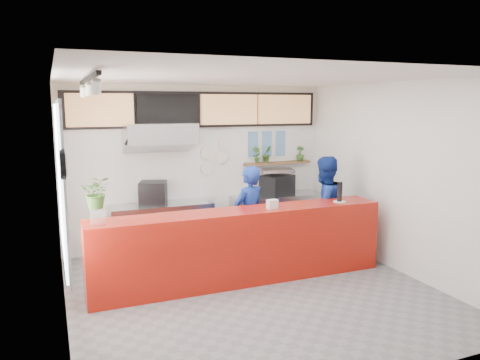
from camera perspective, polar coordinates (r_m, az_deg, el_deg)
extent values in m
plane|color=slate|center=(6.90, 1.47, -13.32)|extent=(5.00, 5.00, 0.00)
plane|color=silver|center=(6.39, 1.58, 12.40)|extent=(5.00, 5.00, 0.00)
plane|color=white|center=(8.80, -5.04, 1.69)|extent=(5.00, 0.00, 5.00)
plane|color=white|center=(5.95, -21.14, -2.51)|extent=(0.00, 5.00, 5.00)
plane|color=white|center=(7.81, 18.56, 0.30)|extent=(0.00, 5.00, 5.00)
cube|color=#A2160B|center=(7.06, 0.17, -8.04)|extent=(4.50, 0.60, 1.10)
cube|color=beige|center=(8.71, -5.12, 8.88)|extent=(5.00, 0.02, 0.80)
cube|color=#B2B5BA|center=(8.52, -9.51, -5.86)|extent=(1.80, 0.60, 0.90)
cube|color=black|center=(8.34, -10.54, -1.59)|extent=(0.58, 0.58, 0.41)
cube|color=#B2B5BA|center=(8.20, -9.75, 5.61)|extent=(1.20, 0.70, 0.35)
cube|color=#B2B5BA|center=(8.21, -9.71, 4.22)|extent=(1.20, 0.69, 0.31)
cube|color=#B2B5BA|center=(9.27, 4.53, -4.52)|extent=(1.80, 0.60, 0.90)
cube|color=black|center=(9.14, 4.56, -0.60)|extent=(0.72, 0.62, 0.38)
cube|color=#A0A4A7|center=(9.09, 4.58, 1.17)|extent=(0.70, 0.57, 0.06)
cube|color=brown|center=(9.30, 4.61, 2.11)|extent=(1.40, 0.18, 0.04)
cube|color=tan|center=(8.26, -16.69, 8.17)|extent=(1.10, 0.10, 0.55)
cube|color=black|center=(8.45, -8.76, 8.46)|extent=(1.10, 0.10, 0.55)
cube|color=tan|center=(8.80, -1.31, 8.59)|extent=(1.10, 0.10, 0.55)
cube|color=tan|center=(9.27, 5.47, 8.58)|extent=(1.10, 0.10, 0.55)
cube|color=black|center=(8.69, -5.06, 8.55)|extent=(4.80, 0.04, 0.65)
cube|color=silver|center=(6.21, -21.03, -0.15)|extent=(0.04, 2.20, 1.90)
cube|color=#B2B5BA|center=(6.21, -20.84, -0.14)|extent=(0.03, 2.30, 2.00)
cylinder|color=black|center=(4.97, -20.80, 1.75)|extent=(0.05, 0.30, 0.30)
cylinder|color=white|center=(4.97, -20.46, 1.77)|extent=(0.02, 0.26, 0.26)
cube|color=black|center=(5.86, -17.98, 11.66)|extent=(0.05, 2.40, 0.04)
cylinder|color=silver|center=(8.79, -4.07, 3.34)|extent=(0.24, 0.03, 0.24)
cylinder|color=silver|center=(8.89, -2.22, 2.78)|extent=(0.24, 0.03, 0.24)
cylinder|color=silver|center=(8.82, -4.05, 1.40)|extent=(0.24, 0.03, 0.24)
cylinder|color=silver|center=(8.89, -1.93, 4.39)|extent=(0.24, 0.03, 0.24)
cube|color=#598CBF|center=(9.11, 1.60, 5.14)|extent=(0.20, 0.02, 0.25)
cube|color=#598CBF|center=(9.24, 3.31, 5.19)|extent=(0.20, 0.02, 0.25)
cube|color=#598CBF|center=(9.37, 4.97, 5.22)|extent=(0.20, 0.02, 0.25)
cube|color=#598CBF|center=(9.13, 1.59, 3.58)|extent=(0.20, 0.02, 0.25)
cube|color=#598CBF|center=(9.26, 3.30, 3.64)|extent=(0.20, 0.02, 0.25)
cube|color=#598CBF|center=(9.39, 4.95, 3.70)|extent=(0.20, 0.02, 0.25)
imported|color=navy|center=(7.58, 1.08, -4.58)|extent=(0.72, 0.61, 1.68)
imported|color=navy|center=(8.19, 10.18, -3.33)|extent=(0.95, 0.78, 1.78)
imported|color=#315B20|center=(9.08, 2.04, 3.12)|extent=(0.19, 0.14, 0.33)
imported|color=#315B20|center=(9.18, 3.29, 3.19)|extent=(0.21, 0.18, 0.33)
imported|color=#315B20|center=(9.52, 7.32, 3.21)|extent=(0.19, 0.18, 0.29)
cylinder|color=silver|center=(6.33, -16.93, -4.20)|extent=(0.24, 0.24, 0.24)
imported|color=#315B20|center=(6.26, -17.06, -1.45)|extent=(0.42, 0.38, 0.42)
cube|color=silver|center=(7.01, 3.96, -2.96)|extent=(0.17, 0.12, 0.14)
cylinder|color=silver|center=(7.64, 12.02, -2.60)|extent=(0.22, 0.22, 0.01)
cylinder|color=black|center=(7.61, 12.06, -1.39)|extent=(0.09, 0.09, 0.31)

